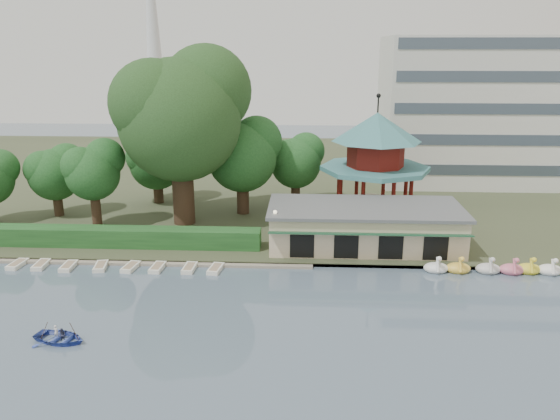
# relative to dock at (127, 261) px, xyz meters

# --- Properties ---
(ground_plane) EXTENTS (220.00, 220.00, 0.00)m
(ground_plane) POSITION_rel_dock_xyz_m (12.00, -17.20, -0.12)
(ground_plane) COLOR slate
(ground_plane) RESTS_ON ground
(shore) EXTENTS (220.00, 70.00, 0.40)m
(shore) POSITION_rel_dock_xyz_m (12.00, 34.80, 0.08)
(shore) COLOR #424930
(shore) RESTS_ON ground
(embankment) EXTENTS (220.00, 0.60, 0.30)m
(embankment) POSITION_rel_dock_xyz_m (12.00, 0.10, 0.03)
(embankment) COLOR gray
(embankment) RESTS_ON ground
(dock) EXTENTS (34.00, 1.60, 0.24)m
(dock) POSITION_rel_dock_xyz_m (0.00, 0.00, 0.00)
(dock) COLOR gray
(dock) RESTS_ON ground
(boathouse) EXTENTS (18.60, 9.39, 3.90)m
(boathouse) POSITION_rel_dock_xyz_m (22.00, 4.77, 2.25)
(boathouse) COLOR beige
(boathouse) RESTS_ON shore
(pavilion) EXTENTS (12.40, 12.40, 13.50)m
(pavilion) POSITION_rel_dock_xyz_m (24.00, 14.80, 7.36)
(pavilion) COLOR beige
(pavilion) RESTS_ON shore
(office_building) EXTENTS (38.00, 18.00, 20.00)m
(office_building) POSITION_rel_dock_xyz_m (44.67, 31.80, 9.61)
(office_building) COLOR silver
(office_building) RESTS_ON shore
(hedge) EXTENTS (30.00, 2.00, 1.80)m
(hedge) POSITION_rel_dock_xyz_m (-3.00, 3.30, 1.18)
(hedge) COLOR #245825
(hedge) RESTS_ON shore
(lamp_post) EXTENTS (0.36, 0.36, 4.28)m
(lamp_post) POSITION_rel_dock_xyz_m (13.50, 1.80, 3.22)
(lamp_post) COLOR black
(lamp_post) RESTS_ON shore
(big_tree) EXTENTS (14.19, 13.22, 18.99)m
(big_tree) POSITION_rel_dock_xyz_m (3.18, 11.01, 12.47)
(big_tree) COLOR #3A281C
(big_tree) RESTS_ON shore
(small_trees) EXTENTS (39.32, 16.29, 11.14)m
(small_trees) POSITION_rel_dock_xyz_m (0.60, 14.77, 6.30)
(small_trees) COLOR #3A281C
(small_trees) RESTS_ON shore
(swan_boats) EXTENTS (21.95, 2.00, 1.92)m
(swan_boats) POSITION_rel_dock_xyz_m (37.28, -0.73, 0.28)
(swan_boats) COLOR white
(swan_boats) RESTS_ON ground
(moored_rowboats) EXTENTS (24.52, 2.60, 0.36)m
(moored_rowboats) POSITION_rel_dock_xyz_m (-3.27, -1.43, 0.06)
(moored_rowboats) COLOR white
(moored_rowboats) RESTS_ON ground
(rowboat_with_passengers) EXTENTS (5.77, 4.71, 2.01)m
(rowboat_with_passengers) POSITION_rel_dock_xyz_m (-0.05, -13.99, 0.41)
(rowboat_with_passengers) COLOR #364CAA
(rowboat_with_passengers) RESTS_ON ground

